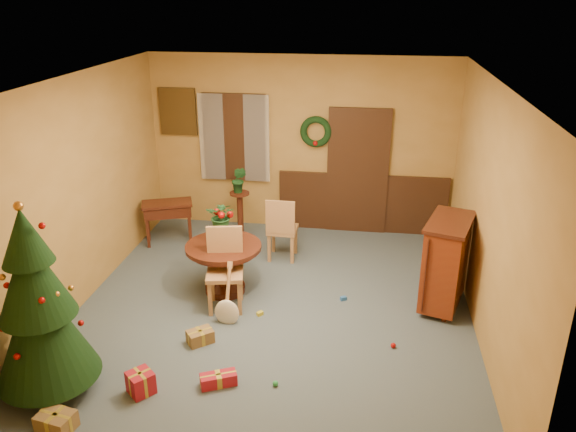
% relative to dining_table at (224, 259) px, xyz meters
% --- Properties ---
extents(room_envelope, '(5.50, 5.50, 5.50)m').
position_rel_dining_table_xyz_m(room_envelope, '(0.94, 2.35, 0.63)').
color(room_envelope, '#384352').
rests_on(room_envelope, ground).
extents(dining_table, '(1.01, 1.01, 0.70)m').
position_rel_dining_table_xyz_m(dining_table, '(0.00, 0.00, 0.00)').
color(dining_table, black).
rests_on(dining_table, floor).
extents(urn, '(0.29, 0.29, 0.21)m').
position_rel_dining_table_xyz_m(urn, '(0.00, 0.00, 0.31)').
color(urn, slate).
rests_on(urn, dining_table).
extents(centerpiece_plant, '(0.37, 0.32, 0.42)m').
position_rel_dining_table_xyz_m(centerpiece_plant, '(0.00, 0.00, 0.63)').
color(centerpiece_plant, '#1E4C23').
rests_on(centerpiece_plant, urn).
extents(chair_near, '(0.54, 0.54, 1.06)m').
position_rel_dining_table_xyz_m(chair_near, '(0.10, -0.33, 0.08)').
color(chair_near, '#A66D42').
rests_on(chair_near, floor).
extents(chair_far, '(0.44, 0.44, 1.00)m').
position_rel_dining_table_xyz_m(chair_far, '(0.62, 1.06, 0.05)').
color(chair_far, '#A66D42').
rests_on(chair_far, floor).
extents(guitar, '(0.38, 0.51, 0.70)m').
position_rel_dining_table_xyz_m(guitar, '(0.22, -0.76, -0.13)').
color(guitar, beige).
rests_on(guitar, floor).
extents(plant_stand, '(0.32, 0.32, 0.82)m').
position_rel_dining_table_xyz_m(plant_stand, '(-0.17, 1.70, 0.02)').
color(plant_stand, black).
rests_on(plant_stand, floor).
extents(stand_plant, '(0.27, 0.24, 0.43)m').
position_rel_dining_table_xyz_m(stand_plant, '(-0.17, 1.70, 0.55)').
color(stand_plant, '#19471E').
rests_on(stand_plant, plant_stand).
extents(christmas_tree, '(1.01, 1.01, 2.08)m').
position_rel_dining_table_xyz_m(christmas_tree, '(-1.26, -2.23, 0.50)').
color(christmas_tree, '#382111').
rests_on(christmas_tree, floor).
extents(writing_desk, '(0.87, 0.64, 0.69)m').
position_rel_dining_table_xyz_m(writing_desk, '(-1.29, 1.43, 0.04)').
color(writing_desk, black).
rests_on(writing_desk, floor).
extents(sideboard, '(0.75, 1.04, 1.20)m').
position_rel_dining_table_xyz_m(sideboard, '(2.88, 0.05, 0.16)').
color(sideboard, '#5E130A').
rests_on(sideboard, floor).
extents(gift_a, '(0.37, 0.30, 0.18)m').
position_rel_dining_table_xyz_m(gift_a, '(-0.93, -2.76, -0.40)').
color(gift_a, brown).
rests_on(gift_a, floor).
extents(gift_b, '(0.33, 0.33, 0.24)m').
position_rel_dining_table_xyz_m(gift_b, '(-0.34, -2.14, -0.37)').
color(gift_b, maroon).
rests_on(gift_b, floor).
extents(gift_c, '(0.35, 0.34, 0.16)m').
position_rel_dining_table_xyz_m(gift_c, '(0.01, -1.21, -0.41)').
color(gift_c, brown).
rests_on(gift_c, floor).
extents(gift_d, '(0.41, 0.30, 0.13)m').
position_rel_dining_table_xyz_m(gift_d, '(0.41, -1.92, -0.42)').
color(gift_d, maroon).
rests_on(gift_d, floor).
extents(toy_a, '(0.09, 0.08, 0.05)m').
position_rel_dining_table_xyz_m(toy_a, '(1.61, -0.01, -0.46)').
color(toy_a, '#275DAA').
rests_on(toy_a, floor).
extents(toy_b, '(0.06, 0.06, 0.06)m').
position_rel_dining_table_xyz_m(toy_b, '(1.00, -1.85, -0.46)').
color(toy_b, green).
rests_on(toy_b, floor).
extents(toy_c, '(0.09, 0.09, 0.05)m').
position_rel_dining_table_xyz_m(toy_c, '(0.59, -0.53, -0.46)').
color(toy_c, gold).
rests_on(toy_c, floor).
extents(toy_d, '(0.06, 0.06, 0.06)m').
position_rel_dining_table_xyz_m(toy_d, '(2.24, -0.99, -0.46)').
color(toy_d, '#AB0D0B').
rests_on(toy_d, floor).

